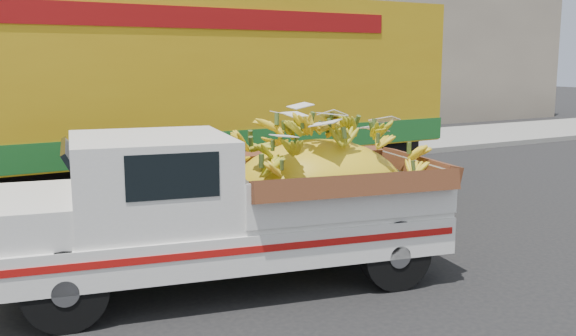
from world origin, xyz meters
TOP-DOWN VIEW (x-y plane):
  - ground at (0.00, 0.00)m, footprint 100.00×100.00m
  - curb at (0.00, 7.85)m, footprint 60.00×0.25m
  - sidewalk at (0.00, 9.95)m, footprint 60.00×4.00m
  - building_right at (14.00, 16.85)m, footprint 14.00×6.00m
  - pickup_truck at (-1.34, 0.70)m, footprint 5.47×2.85m
  - semi_trailer at (-0.95, 5.40)m, footprint 12.02×2.83m

SIDE VIEW (x-z plane):
  - ground at x=0.00m, z-range 0.00..0.00m
  - sidewalk at x=0.00m, z-range 0.00..0.14m
  - curb at x=0.00m, z-range 0.00..0.15m
  - pickup_truck at x=-1.34m, z-range 0.07..1.90m
  - semi_trailer at x=-0.95m, z-range 0.22..4.02m
  - building_right at x=14.00m, z-range 0.00..6.00m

